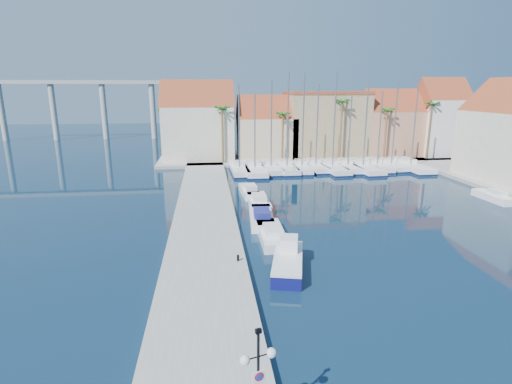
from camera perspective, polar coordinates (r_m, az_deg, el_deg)
The scene contains 34 objects.
ground at distance 28.17m, azimuth 11.71°, elevation -12.14°, with size 260.00×260.00×0.00m, color #081D30.
quay_west at distance 39.22m, azimuth -7.33°, elevation -3.77°, with size 6.00×77.00×0.50m, color gray.
shore_north at distance 75.11m, azimuth 7.42°, elevation 5.06°, with size 54.00×16.00×0.50m, color gray.
lamp_post at distance 15.24m, azimuth 0.34°, elevation -23.30°, with size 1.34×0.66×4.06m.
bollard at distance 29.05m, azimuth -2.59°, elevation -9.39°, with size 0.18×0.18×0.45m, color black.
fishing_boat at distance 28.79m, azimuth 4.59°, elevation -9.73°, with size 3.34×6.25×2.08m.
motorboat_west_0 at distance 34.17m, azimuth 2.29°, elevation -6.01°, with size 2.19×6.58×1.40m.
motorboat_west_1 at distance 38.57m, azimuth 0.77°, elevation -3.56°, with size 2.66×6.93×1.40m.
motorboat_west_2 at distance 43.86m, azimuth 0.37°, elevation -1.31°, with size 2.14×6.54×1.40m.
motorboat_west_3 at distance 48.24m, azimuth -0.91°, elevation 0.17°, with size 2.22×5.99×1.40m.
motorboat_east_1 at distance 53.35m, azimuth 30.86°, elevation -0.53°, with size 1.97×5.34×1.40m.
sailboat_0 at distance 61.02m, azimuth -2.42°, elevation 3.31°, with size 2.79×9.60×13.12m.
sailboat_1 at distance 61.26m, azimuth -0.22°, elevation 3.33°, with size 3.22×11.44×11.76m.
sailboat_2 at distance 62.00m, azimuth 2.04°, elevation 3.50°, with size 3.12×9.56×13.69m.
sailboat_3 at distance 62.45m, azimuth 4.34°, elevation 3.56°, with size 2.59×9.68×14.83m.
sailboat_4 at distance 62.77m, azimuth 6.50°, elevation 3.59°, with size 2.99×9.00×14.75m.
sailboat_5 at distance 63.86m, azimuth 8.38°, elevation 3.69°, with size 2.86×8.90×13.17m.
sailboat_6 at distance 63.64m, azimuth 10.65°, elevation 3.54°, with size 3.37×10.84×14.96m.
sailboat_7 at distance 64.81m, azimuth 12.84°, elevation 3.60°, with size 3.03×9.70×11.44m.
sailboat_8 at distance 64.99m, azimuth 14.78°, elevation 3.51°, with size 3.66×11.52×13.46m.
sailboat_9 at distance 66.68m, azimuth 16.72°, elevation 3.66°, with size 2.47×9.32×12.09m.
sailboat_10 at distance 67.55m, azimuth 18.56°, elevation 3.70°, with size 2.78×8.38×13.47m.
sailboat_11 at distance 68.35m, azimuth 20.93°, elevation 3.56°, with size 3.25×11.56×14.00m.
building_0 at distance 71.01m, azimuth -8.27°, elevation 9.60°, with size 12.30×9.00×13.50m.
building_1 at distance 71.89m, azimuth 1.49°, elevation 8.82°, with size 10.30×8.00×11.00m.
building_2 at distance 75.17m, azimuth 9.82°, elevation 9.60°, with size 14.20×10.20×11.50m.
building_3 at distance 78.58m, azimuth 18.54°, elevation 8.98°, with size 10.30×8.00×12.00m.
building_4 at distance 81.88m, azimuth 24.68°, elevation 9.40°, with size 8.30×8.00×14.00m.
palm_0 at distance 65.88m, azimuth -4.88°, elevation 11.54°, with size 2.60×2.60×10.15m.
palm_1 at distance 67.07m, azimuth 3.86°, elevation 10.81°, with size 2.60×2.60×9.15m.
palm_2 at distance 69.55m, azimuth 12.20°, elevation 12.21°, with size 2.60×2.60×11.15m.
palm_3 at distance 72.60m, azimuth 18.23°, elevation 10.79°, with size 2.60×2.60×9.65m.
palm_4 at distance 76.27m, azimuth 23.84°, elevation 11.15°, with size 2.60×2.60×10.65m.
viaduct at distance 110.08m, azimuth -23.67°, elevation 12.22°, with size 48.00×2.20×14.45m.
Camera 1 is at (-8.55, -23.74, 12.53)m, focal length 28.00 mm.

